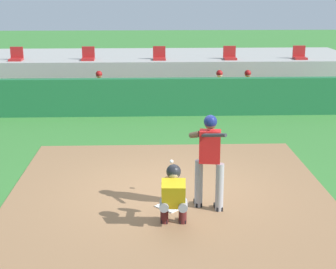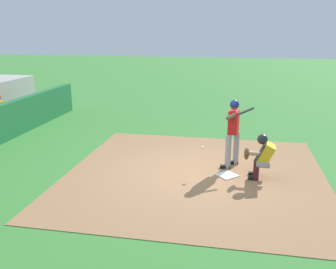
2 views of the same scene
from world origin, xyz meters
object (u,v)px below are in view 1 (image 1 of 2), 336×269
stadium_seat_0 (16,57)px  home_plate (171,206)px  catcher_crouched (173,193)px  stadium_seat_3 (230,56)px  dugout_player_1 (220,89)px  batter_at_plate (209,156)px  dugout_player_0 (99,90)px  stadium_seat_1 (88,56)px  stadium_seat_4 (300,55)px  stadium_seat_2 (159,56)px  dugout_player_2 (248,89)px

stadium_seat_0 → home_plate: bearing=-62.9°
catcher_crouched → stadium_seat_3: size_ratio=3.73×
catcher_crouched → dugout_player_1: dugout_player_1 is taller
batter_at_plate → dugout_player_0: batter_at_plate is taller
stadium_seat_1 → stadium_seat_3: same height
dugout_player_1 → stadium_seat_4: bearing=32.3°
stadium_seat_0 → stadium_seat_3: size_ratio=1.00×
dugout_player_0 → dugout_player_1: (4.02, 0.00, 0.00)m
catcher_crouched → dugout_player_0: dugout_player_0 is taller
home_plate → stadium_seat_2: size_ratio=0.92×
home_plate → stadium_seat_2: stadium_seat_2 is taller
catcher_crouched → dugout_player_0: bearing=102.9°
dugout_player_0 → stadium_seat_0: stadium_seat_0 is taller
dugout_player_0 → stadium_seat_2: size_ratio=2.71×
dugout_player_1 → dugout_player_2: 0.95m
home_plate → dugout_player_1: (1.98, 8.14, 0.65)m
home_plate → stadium_seat_4: (5.20, 10.18, 1.51)m
catcher_crouched → stadium_seat_1: stadium_seat_1 is taller
dugout_player_2 → stadium_seat_1: size_ratio=2.71×
dugout_player_0 → stadium_seat_4: stadium_seat_4 is taller
catcher_crouched → dugout_player_0: 9.17m
stadium_seat_1 → stadium_seat_3: size_ratio=1.00×
catcher_crouched → dugout_player_2: bearing=71.9°
dugout_player_2 → stadium_seat_4: stadium_seat_4 is taller
dugout_player_2 → stadium_seat_3: bearing=99.2°
batter_at_plate → dugout_player_2: size_ratio=1.39×
stadium_seat_3 → stadium_seat_2: bearing=180.0°
catcher_crouched → stadium_seat_2: 11.01m
stadium_seat_2 → stadium_seat_3: same height
home_plate → stadium_seat_3: stadium_seat_3 is taller
stadium_seat_2 → stadium_seat_3: (2.60, 0.00, 0.00)m
stadium_seat_2 → dugout_player_0: bearing=-135.2°
stadium_seat_2 → stadium_seat_3: 2.60m
stadium_seat_2 → catcher_crouched: bearing=-90.0°
dugout_player_2 → stadium_seat_1: (-5.53, 2.03, 0.86)m
catcher_crouched → dugout_player_2: size_ratio=1.38×
stadium_seat_2 → stadium_seat_4: 5.20m
stadium_seat_0 → stadium_seat_4: (10.40, 0.00, 0.00)m
dugout_player_1 → stadium_seat_1: bearing=156.0°
stadium_seat_0 → stadium_seat_2: 5.20m
home_plate → stadium_seat_3: bearing=75.7°
stadium_seat_0 → dugout_player_0: bearing=-32.8°
batter_at_plate → catcher_crouched: batter_at_plate is taller
home_plate → catcher_crouched: size_ratio=0.25×
stadium_seat_0 → stadium_seat_3: (7.80, 0.00, 0.00)m
dugout_player_0 → dugout_player_1: size_ratio=1.00×
home_plate → stadium_seat_1: 10.61m
stadium_seat_2 → stadium_seat_4: bearing=0.0°
dugout_player_0 → stadium_seat_4: bearing=15.7°
batter_at_plate → stadium_seat_4: 11.23m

